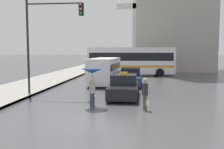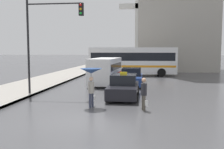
# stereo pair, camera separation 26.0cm
# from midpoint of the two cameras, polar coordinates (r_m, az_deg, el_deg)

# --- Properties ---
(ground_plane) EXTENTS (300.00, 300.00, 0.00)m
(ground_plane) POSITION_cam_midpoint_polar(r_m,az_deg,el_deg) (11.48, -5.60, -10.12)
(ground_plane) COLOR #424244
(taxi) EXTENTS (1.91, 4.30, 1.66)m
(taxi) POSITION_cam_midpoint_polar(r_m,az_deg,el_deg) (16.81, 2.98, -2.78)
(taxi) COLOR black
(taxi) RESTS_ON ground_plane
(sedan_red) EXTENTS (1.91, 4.50, 1.51)m
(sedan_red) POSITION_cam_midpoint_polar(r_m,az_deg,el_deg) (22.50, 4.60, -0.72)
(sedan_red) COLOR navy
(sedan_red) RESTS_ON ground_plane
(ambulance_van) EXTENTS (2.38, 5.52, 2.33)m
(ambulance_van) POSITION_cam_midpoint_polar(r_m,az_deg,el_deg) (23.17, -1.13, 1.00)
(ambulance_van) COLOR white
(ambulance_van) RESTS_ON ground_plane
(city_bus) EXTENTS (10.35, 3.14, 3.35)m
(city_bus) POSITION_cam_midpoint_polar(r_m,az_deg,el_deg) (31.49, 4.72, 3.16)
(city_bus) COLOR silver
(city_bus) RESTS_ON ground_plane
(pedestrian_with_umbrella) EXTENTS (1.14, 1.14, 2.08)m
(pedestrian_with_umbrella) POSITION_cam_midpoint_polar(r_m,az_deg,el_deg) (13.92, -4.04, -0.23)
(pedestrian_with_umbrella) COLOR #2D3347
(pedestrian_with_umbrella) RESTS_ON ground_plane
(pedestrian_man) EXTENTS (0.41, 0.56, 1.66)m
(pedestrian_man) POSITION_cam_midpoint_polar(r_m,az_deg,el_deg) (13.34, 7.52, -3.79)
(pedestrian_man) COLOR #4C473D
(pedestrian_man) RESTS_ON ground_plane
(traffic_light) EXTENTS (3.85, 0.38, 6.35)m
(traffic_light) POSITION_cam_midpoint_polar(r_m,az_deg,el_deg) (17.88, -13.24, 9.52)
(traffic_light) COLOR black
(traffic_light) RESTS_ON ground_plane
(monument_cross) EXTENTS (6.60, 0.90, 14.99)m
(monument_cross) POSITION_cam_midpoint_polar(r_m,az_deg,el_deg) (47.84, 5.77, 11.87)
(monument_cross) COLOR white
(monument_cross) RESTS_ON ground_plane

